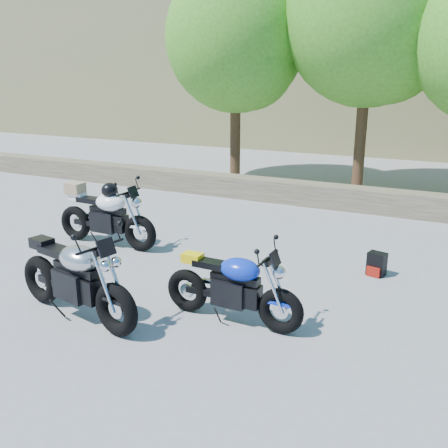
{
  "coord_description": "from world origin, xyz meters",
  "views": [
    {
      "loc": [
        3.29,
        -5.29,
        2.85
      ],
      "look_at": [
        0.2,
        1.0,
        0.75
      ],
      "focal_mm": 40.0,
      "sensor_mm": 36.0,
      "label": 1
    }
  ],
  "objects": [
    {
      "name": "backpack",
      "position": [
        2.28,
        1.87,
        0.17
      ],
      "size": [
        0.29,
        0.26,
        0.35
      ],
      "rotation": [
        0.0,
        0.0,
        -0.23
      ],
      "color": "black",
      "rests_on": "ground"
    },
    {
      "name": "silver_bike",
      "position": [
        -0.74,
        -1.12,
        0.51
      ],
      "size": [
        2.06,
        0.69,
        1.04
      ],
      "rotation": [
        0.0,
        0.0,
        -0.19
      ],
      "color": "black",
      "rests_on": "ground"
    },
    {
      "name": "ground",
      "position": [
        0.0,
        0.0,
        0.0
      ],
      "size": [
        90.0,
        90.0,
        0.0
      ],
      "primitive_type": "plane",
      "color": "gray",
      "rests_on": "ground"
    },
    {
      "name": "tree_decid_mid",
      "position": [
        0.91,
        7.54,
        4.04
      ],
      "size": [
        4.08,
        4.08,
        6.24
      ],
      "color": "#382314",
      "rests_on": "ground"
    },
    {
      "name": "tree_decid_left",
      "position": [
        -2.39,
        7.14,
        3.63
      ],
      "size": [
        3.67,
        3.67,
        5.62
      ],
      "color": "#382314",
      "rests_on": "ground"
    },
    {
      "name": "stone_wall",
      "position": [
        0.0,
        5.5,
        0.25
      ],
      "size": [
        22.0,
        0.55,
        0.5
      ],
      "primitive_type": "cube",
      "color": "brown",
      "rests_on": "ground"
    },
    {
      "name": "blue_bike",
      "position": [
        0.99,
        -0.38,
        0.44
      ],
      "size": [
        1.79,
        0.57,
        0.9
      ],
      "rotation": [
        0.0,
        0.0,
        -0.02
      ],
      "color": "black",
      "rests_on": "ground"
    },
    {
      "name": "white_bike",
      "position": [
        -2.18,
        1.21,
        0.55
      ],
      "size": [
        2.02,
        0.64,
        1.12
      ],
      "rotation": [
        0.0,
        0.0,
        0.0
      ],
      "color": "black",
      "rests_on": "ground"
    }
  ]
}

